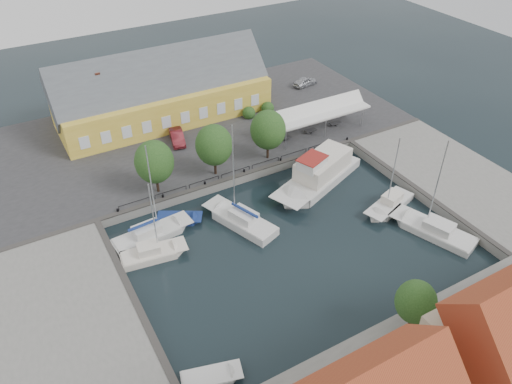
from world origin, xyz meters
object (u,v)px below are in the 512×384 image
center_sailboat (241,222)px  car_silver (305,82)px  west_boat_a (151,235)px  launch_nw (178,220)px  car_red (177,137)px  trawler (319,175)px  east_boat_b (390,205)px  launch_sw (211,379)px  warehouse (158,94)px  east_boat_c (434,231)px  west_boat_b (152,255)px  tent_canopy (318,113)px

center_sailboat → car_silver: bearing=44.7°
west_boat_a → launch_nw: size_ratio=2.19×
car_red → launch_nw: bearing=-99.0°
car_silver → trawler: size_ratio=0.30×
trawler → car_red: bearing=127.5°
launch_nw → center_sailboat: bearing=-35.2°
car_red → east_boat_b: size_ratio=0.47×
center_sailboat → west_boat_a: (-8.92, 2.66, -0.09)m
trawler → east_boat_b: (3.92, -7.77, -0.76)m
trawler → east_boat_b: east_boat_b is taller
trawler → east_boat_b: bearing=-63.3°
trawler → launch_sw: 27.96m
warehouse → east_boat_c: 39.30m
trawler → west_boat_a: size_ratio=1.23×
center_sailboat → west_boat_a: size_ratio=1.08×
launch_sw → east_boat_c: bearing=8.3°
west_boat_b → launch_nw: west_boat_b is taller
car_red → launch_nw: car_red is taller
east_boat_b → east_boat_c: east_boat_c is taller
car_red → east_boat_b: 27.50m
warehouse → east_boat_c: east_boat_c is taller
trawler → launch_sw: bearing=-142.0°
car_silver → east_boat_b: east_boat_b is taller
west_boat_b → east_boat_b: bearing=-11.9°
warehouse → car_red: bearing=-93.9°
car_red → east_boat_c: size_ratio=0.40×
tent_canopy → launch_sw: 37.97m
east_boat_c → launch_sw: (-26.95, -3.92, -0.17)m
car_red → east_boat_c: 32.70m
launch_nw → east_boat_b: bearing=-23.9°
car_red → east_boat_b: east_boat_b is taller
launch_sw → west_boat_b: bearing=87.0°
car_red → launch_sw: (-10.55, -32.17, -1.65)m
launch_sw → car_red: bearing=71.8°
east_boat_b → launch_sw: east_boat_b is taller
center_sailboat → launch_sw: 18.19m
car_silver → east_boat_c: east_boat_c is taller
center_sailboat → east_boat_c: bearing=-33.6°
tent_canopy → west_boat_a: size_ratio=1.26×
tent_canopy → car_silver: 14.35m
launch_nw → warehouse: bearing=74.0°
car_silver → west_boat_a: west_boat_a is taller
warehouse → car_silver: (23.19, -1.27, -2.74)m
trawler → west_boat_b: (-21.26, -2.48, -0.76)m
east_boat_c → launch_sw: size_ratio=2.30×
west_boat_b → launch_nw: (4.30, 3.96, -0.17)m
car_silver → launch_sw: (-34.25, -38.35, -1.60)m
west_boat_a → launch_nw: west_boat_a is taller
west_boat_a → east_boat_b: bearing=-18.3°
tent_canopy → car_silver: (6.60, 12.58, -1.99)m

